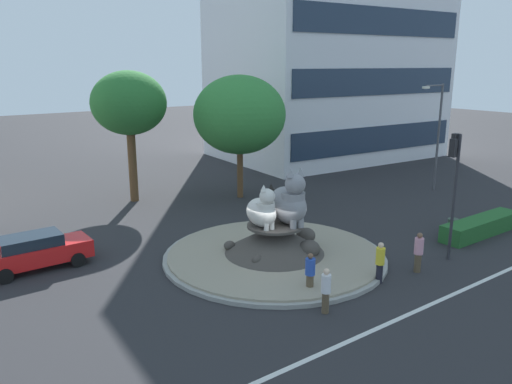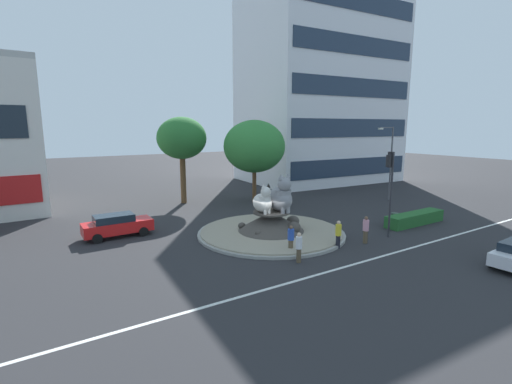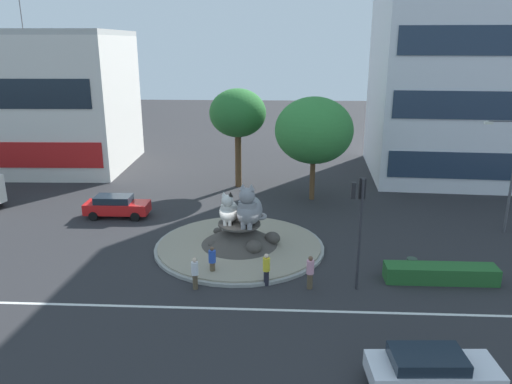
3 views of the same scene
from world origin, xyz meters
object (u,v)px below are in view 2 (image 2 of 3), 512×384
(pedestrian_pink_shirt, at_px, (366,229))
(pedestrian_white_shirt, at_px, (299,247))
(traffic_light_mast, at_px, (390,176))
(sedan_on_far_lane, at_px, (117,225))
(cat_statue_grey, at_px, (281,197))
(litter_bin, at_px, (395,219))
(second_tree_near_tower, at_px, (254,147))
(pedestrian_yellow_shirt, at_px, (338,234))
(cat_statue_white, at_px, (263,202))
(pedestrian_blue_shirt, at_px, (291,238))
(streetlight_arm, at_px, (390,158))
(broadleaf_tree_behind_island, at_px, (182,139))
(office_tower, at_px, (319,92))

(pedestrian_pink_shirt, distance_m, pedestrian_white_shirt, 5.88)
(traffic_light_mast, distance_m, pedestrian_pink_shirt, 4.05)
(traffic_light_mast, xyz_separation_m, sedan_on_far_lane, (-15.70, 10.05, -3.42))
(cat_statue_grey, distance_m, pedestrian_pink_shirt, 6.06)
(pedestrian_pink_shirt, bearing_deg, sedan_on_far_lane, -14.81)
(sedan_on_far_lane, relative_size, litter_bin, 5.08)
(second_tree_near_tower, bearing_deg, pedestrian_yellow_shirt, -102.13)
(cat_statue_grey, height_order, pedestrian_white_shirt, cat_statue_grey)
(cat_statue_white, relative_size, cat_statue_grey, 0.77)
(litter_bin, bearing_deg, cat_statue_white, 163.23)
(cat_statue_white, bearing_deg, litter_bin, 76.62)
(cat_statue_grey, xyz_separation_m, litter_bin, (9.04, -2.75, -2.19))
(second_tree_near_tower, height_order, pedestrian_white_shirt, second_tree_near_tower)
(second_tree_near_tower, xyz_separation_m, pedestrian_blue_shirt, (-6.16, -13.90, -4.72))
(second_tree_near_tower, distance_m, pedestrian_white_shirt, 17.56)
(streetlight_arm, bearing_deg, broadleaf_tree_behind_island, -31.89)
(cat_statue_white, bearing_deg, pedestrian_blue_shirt, -4.33)
(second_tree_near_tower, xyz_separation_m, pedestrian_white_shirt, (-6.83, -15.49, -4.67))
(traffic_light_mast, height_order, second_tree_near_tower, second_tree_near_tower)
(cat_statue_grey, xyz_separation_m, pedestrian_white_shirt, (-2.46, -5.07, -1.72))
(pedestrian_pink_shirt, height_order, pedestrian_yellow_shirt, pedestrian_pink_shirt)
(office_tower, distance_m, pedestrian_pink_shirt, 31.39)
(office_tower, bearing_deg, pedestrian_yellow_shirt, -125.79)
(pedestrian_pink_shirt, bearing_deg, traffic_light_mast, -153.97)
(broadleaf_tree_behind_island, relative_size, pedestrian_pink_shirt, 4.70)
(cat_statue_grey, xyz_separation_m, pedestrian_pink_shirt, (3.41, -4.72, -1.69))
(office_tower, relative_size, pedestrian_white_shirt, 14.14)
(streetlight_arm, relative_size, pedestrian_white_shirt, 4.34)
(traffic_light_mast, height_order, pedestrian_white_shirt, traffic_light_mast)
(pedestrian_blue_shirt, bearing_deg, sedan_on_far_lane, 59.22)
(cat_statue_white, xyz_separation_m, pedestrian_pink_shirt, (4.68, -5.07, -1.46))
(cat_statue_grey, relative_size, second_tree_near_tower, 0.34)
(broadleaf_tree_behind_island, relative_size, pedestrian_white_shirt, 4.88)
(sedan_on_far_lane, bearing_deg, traffic_light_mast, -33.35)
(pedestrian_white_shirt, distance_m, sedan_on_far_lane, 12.95)
(pedestrian_blue_shirt, bearing_deg, pedestrian_white_shirt, 173.91)
(pedestrian_pink_shirt, xyz_separation_m, pedestrian_white_shirt, (-5.87, -0.36, -0.03))
(litter_bin, bearing_deg, pedestrian_white_shirt, -168.57)
(broadleaf_tree_behind_island, height_order, pedestrian_pink_shirt, broadleaf_tree_behind_island)
(traffic_light_mast, distance_m, streetlight_arm, 13.66)
(pedestrian_blue_shirt, xyz_separation_m, pedestrian_white_shirt, (-0.67, -1.59, 0.05))
(second_tree_near_tower, bearing_deg, pedestrian_white_shirt, -113.80)
(cat_statue_grey, bearing_deg, sedan_on_far_lane, -109.79)
(streetlight_arm, relative_size, litter_bin, 8.37)
(traffic_light_mast, relative_size, pedestrian_pink_shirt, 3.25)
(pedestrian_pink_shirt, xyz_separation_m, pedestrian_yellow_shirt, (-2.24, 0.23, -0.01))
(office_tower, relative_size, pedestrian_pink_shirt, 13.61)
(sedan_on_far_lane, height_order, litter_bin, sedan_on_far_lane)
(pedestrian_white_shirt, bearing_deg, traffic_light_mast, 52.78)
(cat_statue_white, height_order, pedestrian_yellow_shirt, cat_statue_white)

